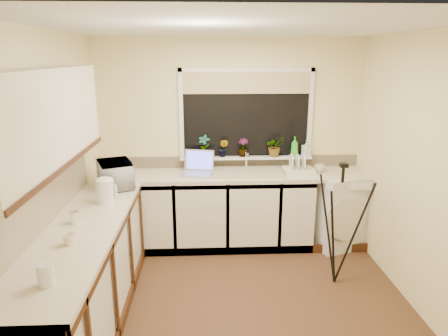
% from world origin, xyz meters
% --- Properties ---
extents(floor, '(3.20, 3.20, 0.00)m').
position_xyz_m(floor, '(0.00, 0.00, 0.00)').
color(floor, brown).
rests_on(floor, ground).
extents(ceiling, '(3.20, 3.20, 0.00)m').
position_xyz_m(ceiling, '(0.00, 0.00, 2.45)').
color(ceiling, white).
rests_on(ceiling, ground).
extents(wall_back, '(3.20, 0.00, 3.20)m').
position_xyz_m(wall_back, '(0.00, 1.50, 1.23)').
color(wall_back, beige).
rests_on(wall_back, ground).
extents(wall_front, '(3.20, 0.00, 3.20)m').
position_xyz_m(wall_front, '(0.00, -1.50, 1.23)').
color(wall_front, beige).
rests_on(wall_front, ground).
extents(wall_left, '(0.00, 3.00, 3.00)m').
position_xyz_m(wall_left, '(-1.60, 0.00, 1.23)').
color(wall_left, beige).
rests_on(wall_left, ground).
extents(wall_right, '(0.00, 3.00, 3.00)m').
position_xyz_m(wall_right, '(1.60, 0.00, 1.23)').
color(wall_right, beige).
rests_on(wall_right, ground).
extents(base_cabinet_back, '(2.55, 0.60, 0.86)m').
position_xyz_m(base_cabinet_back, '(-0.33, 1.20, 0.43)').
color(base_cabinet_back, silver).
rests_on(base_cabinet_back, floor).
extents(base_cabinet_left, '(0.54, 2.40, 0.86)m').
position_xyz_m(base_cabinet_left, '(-1.30, -0.30, 0.43)').
color(base_cabinet_left, silver).
rests_on(base_cabinet_left, floor).
extents(worktop_back, '(3.20, 0.60, 0.04)m').
position_xyz_m(worktop_back, '(0.00, 1.20, 0.88)').
color(worktop_back, beige).
rests_on(worktop_back, base_cabinet_back).
extents(worktop_left, '(0.60, 2.40, 0.04)m').
position_xyz_m(worktop_left, '(-1.30, -0.30, 0.88)').
color(worktop_left, beige).
rests_on(worktop_left, base_cabinet_left).
extents(upper_cabinet, '(0.28, 1.90, 0.70)m').
position_xyz_m(upper_cabinet, '(-1.44, -0.45, 1.80)').
color(upper_cabinet, silver).
rests_on(upper_cabinet, wall_left).
extents(splashback_left, '(0.02, 2.40, 0.45)m').
position_xyz_m(splashback_left, '(-1.59, -0.30, 1.12)').
color(splashback_left, beige).
rests_on(splashback_left, wall_left).
extents(splashback_back, '(3.20, 0.02, 0.14)m').
position_xyz_m(splashback_back, '(0.00, 1.49, 0.97)').
color(splashback_back, beige).
rests_on(splashback_back, wall_back).
extents(window_glass, '(1.50, 0.02, 1.00)m').
position_xyz_m(window_glass, '(0.20, 1.49, 1.55)').
color(window_glass, black).
rests_on(window_glass, wall_back).
extents(window_blind, '(1.50, 0.02, 0.25)m').
position_xyz_m(window_blind, '(0.20, 1.46, 1.92)').
color(window_blind, tan).
rests_on(window_blind, wall_back).
extents(windowsill, '(1.60, 0.14, 0.03)m').
position_xyz_m(windowsill, '(0.20, 1.43, 1.04)').
color(windowsill, white).
rests_on(windowsill, wall_back).
extents(sink, '(0.82, 0.46, 0.03)m').
position_xyz_m(sink, '(0.20, 1.20, 0.91)').
color(sink, tan).
rests_on(sink, worktop_back).
extents(faucet, '(0.03, 0.03, 0.24)m').
position_xyz_m(faucet, '(0.20, 1.38, 1.02)').
color(faucet, silver).
rests_on(faucet, worktop_back).
extents(washing_machine, '(0.80, 0.78, 0.90)m').
position_xyz_m(washing_machine, '(1.30, 1.19, 0.45)').
color(washing_machine, silver).
rests_on(washing_machine, floor).
extents(laptop, '(0.42, 0.38, 0.26)m').
position_xyz_m(laptop, '(-0.39, 1.23, 0.97)').
color(laptop, '#A6A6AE').
rests_on(laptop, worktop_back).
extents(kettle, '(0.17, 0.17, 0.22)m').
position_xyz_m(kettle, '(-1.23, 0.29, 1.01)').
color(kettle, white).
rests_on(kettle, worktop_left).
extents(dish_rack, '(0.36, 0.28, 0.05)m').
position_xyz_m(dish_rack, '(0.80, 1.19, 0.93)').
color(dish_rack, beige).
rests_on(dish_rack, worktop_back).
extents(tripod, '(0.69, 0.69, 1.26)m').
position_xyz_m(tripod, '(1.01, 0.28, 0.63)').
color(tripod, black).
rests_on(tripod, floor).
extents(glass_jug, '(0.10, 0.10, 0.14)m').
position_xyz_m(glass_jug, '(-1.26, -1.12, 0.97)').
color(glass_jug, silver).
rests_on(glass_jug, worktop_left).
extents(steel_jar, '(0.07, 0.07, 0.10)m').
position_xyz_m(steel_jar, '(-1.37, -0.19, 0.95)').
color(steel_jar, white).
rests_on(steel_jar, worktop_left).
extents(microwave, '(0.48, 0.56, 0.26)m').
position_xyz_m(microwave, '(-1.24, 0.78, 1.03)').
color(microwave, white).
rests_on(microwave, worktop_left).
extents(plant_a, '(0.17, 0.14, 0.27)m').
position_xyz_m(plant_a, '(-0.31, 1.41, 1.18)').
color(plant_a, '#999999').
rests_on(plant_a, windowsill).
extents(plant_b, '(0.15, 0.14, 0.22)m').
position_xyz_m(plant_b, '(-0.08, 1.41, 1.16)').
color(plant_b, '#999999').
rests_on(plant_b, windowsill).
extents(plant_c, '(0.13, 0.13, 0.22)m').
position_xyz_m(plant_c, '(0.16, 1.42, 1.16)').
color(plant_c, '#999999').
rests_on(plant_c, windowsill).
extents(plant_d, '(0.26, 0.23, 0.25)m').
position_xyz_m(plant_d, '(0.55, 1.41, 1.17)').
color(plant_d, '#999999').
rests_on(plant_d, windowsill).
extents(soap_bottle_green, '(0.10, 0.10, 0.24)m').
position_xyz_m(soap_bottle_green, '(0.79, 1.42, 1.17)').
color(soap_bottle_green, green).
rests_on(soap_bottle_green, windowsill).
extents(soap_bottle_clear, '(0.11, 0.11, 0.19)m').
position_xyz_m(soap_bottle_clear, '(0.94, 1.42, 1.15)').
color(soap_bottle_clear, '#999999').
rests_on(soap_bottle_clear, windowsill).
extents(cup_back, '(0.13, 0.13, 0.09)m').
position_xyz_m(cup_back, '(1.06, 1.22, 0.95)').
color(cup_back, beige).
rests_on(cup_back, worktop_back).
extents(cup_left, '(0.11, 0.11, 0.08)m').
position_xyz_m(cup_left, '(-1.30, -0.58, 0.94)').
color(cup_left, beige).
rests_on(cup_left, worktop_left).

